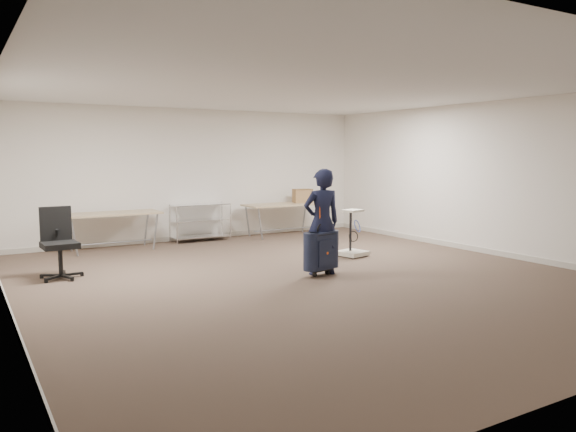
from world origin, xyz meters
TOP-DOWN VIEW (x-y plane):
  - ground at (0.00, 0.00)m, footprint 9.00×9.00m
  - room_shell at (0.00, 1.38)m, footprint 8.00×9.00m
  - folding_table_left at (-1.90, 3.95)m, footprint 1.80×0.75m
  - folding_table_right at (1.90, 3.95)m, footprint 1.80×0.75m
  - wire_shelf at (0.00, 4.20)m, footprint 1.22×0.47m
  - person at (0.33, 0.11)m, footprint 0.64×0.47m
  - suitcase at (0.27, 0.03)m, footprint 0.45×0.31m
  - office_chair at (-3.16, 1.90)m, footprint 0.64×0.64m
  - equipment_cart at (1.69, 1.11)m, footprint 0.55×0.55m
  - cardboard_box at (2.45, 4.01)m, footprint 0.48×0.40m

SIDE VIEW (x-z plane):
  - ground at x=0.00m, z-range 0.00..0.00m
  - room_shell at x=0.00m, z-range -4.45..4.55m
  - equipment_cart at x=1.69m, z-range -0.20..0.65m
  - office_chair at x=-3.16m, z-range -0.21..0.85m
  - suitcase at x=0.27m, z-range -0.18..0.95m
  - wire_shelf at x=0.00m, z-range 0.04..0.84m
  - folding_table_left at x=-1.90m, z-range 0.31..1.04m
  - folding_table_right at x=1.90m, z-range 0.31..1.04m
  - person at x=0.33m, z-range 0.00..1.63m
  - cardboard_box at x=2.45m, z-range 0.73..1.04m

